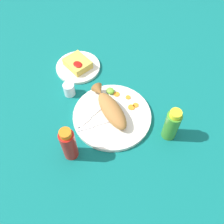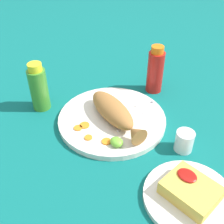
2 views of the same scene
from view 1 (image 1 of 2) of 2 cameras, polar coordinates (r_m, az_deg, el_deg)
The scene contains 15 objects.
ground_plane at distance 1.08m, azimuth 0.00°, elevation -1.14°, with size 4.00×4.00×0.00m, color #0C605B.
main_plate at distance 1.07m, azimuth 0.00°, elevation -0.88°, with size 0.33×0.33×0.02m, color silver.
fried_fish at distance 1.05m, azimuth -0.39°, elevation 0.89°, with size 0.26×0.12×0.06m.
fork_near at distance 1.04m, azimuth -3.77°, elevation -2.98°, with size 0.09×0.18×0.00m.
fork_far at distance 1.06m, azimuth -4.72°, elevation -0.93°, with size 0.03×0.19×0.00m.
carrot_slice_near at distance 1.09m, azimuth 4.45°, elevation 1.09°, with size 0.03×0.03×0.00m, color orange.
carrot_slice_mid at distance 1.09m, azimuth 5.43°, elevation 1.58°, with size 0.02×0.02×0.00m, color orange.
carrot_slice_far at distance 1.12m, azimuth 3.69°, elevation 3.37°, with size 0.02×0.02×0.00m, color orange.
carrot_slice_extra at distance 1.13m, azimuth 1.05°, elevation 4.09°, with size 0.03×0.03×0.00m, color orange.
lime_wedge_main at distance 1.13m, azimuth -0.36°, elevation 4.86°, with size 0.04×0.03×0.02m, color #6BB233.
hot_sauce_bottle_red at distance 0.93m, azimuth -9.88°, elevation -7.26°, with size 0.06×0.06×0.17m.
hot_sauce_bottle_green at distance 0.99m, azimuth 13.48°, elevation -2.85°, with size 0.06×0.06×0.16m.
salt_cup at distance 1.15m, azimuth -9.75°, elevation 5.00°, with size 0.05×0.05×0.06m.
side_plate_fries at distance 1.27m, azimuth -7.74°, elevation 10.15°, with size 0.22×0.22×0.01m, color silver.
fries_pile at distance 1.25m, azimuth -7.87°, elevation 10.95°, with size 0.12×0.10×0.04m.
Camera 1 is at (0.44, -0.39, 0.90)m, focal length 40.00 mm.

